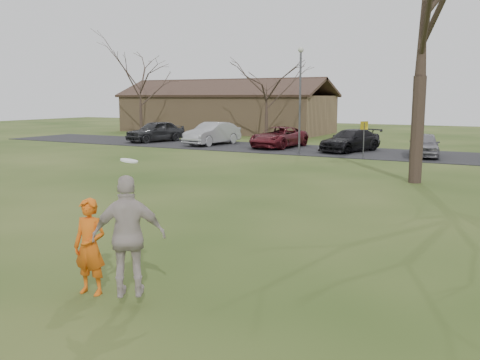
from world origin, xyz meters
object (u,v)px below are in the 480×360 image
at_px(car_4, 424,145).
at_px(car_1, 212,133).
at_px(car_2, 279,137).
at_px(lamp_post, 300,87).
at_px(catching_play, 129,236).
at_px(building, 226,112).
at_px(player_defender, 90,247).
at_px(car_0, 156,131).
at_px(car_3, 350,140).
at_px(big_tree, 424,1).

bearing_deg(car_4, car_1, 167.80).
distance_m(car_2, lamp_post, 5.17).
xyz_separation_m(catching_play, lamp_post, (-6.24, 22.67, 2.77)).
distance_m(car_1, building, 14.36).
bearing_deg(player_defender, car_0, 116.81).
bearing_deg(catching_play, car_3, 98.87).
xyz_separation_m(catching_play, building, (-20.24, 38.17, 0.74)).
bearing_deg(building, car_4, -33.10).
height_order(lamp_post, big_tree, big_tree).
bearing_deg(building, lamp_post, -47.91).
xyz_separation_m(car_1, lamp_post, (7.69, -2.65, 3.14)).
distance_m(player_defender, car_0, 31.04).
bearing_deg(player_defender, car_3, 87.99).
height_order(car_2, catching_play, catching_play).
bearing_deg(car_1, catching_play, -54.41).
distance_m(car_0, car_1, 5.10).
bearing_deg(big_tree, car_1, 147.09).
bearing_deg(car_2, car_0, -174.14).
xyz_separation_m(player_defender, car_1, (-12.92, 25.17, -0.01)).
distance_m(lamp_post, big_tree, 11.38).
relative_size(car_1, catching_play, 2.12).
height_order(car_1, car_2, car_1).
xyz_separation_m(car_0, lamp_post, (12.79, -2.76, 3.14)).
height_order(car_2, car_3, car_2).
height_order(car_3, catching_play, catching_play).
distance_m(player_defender, building, 42.61).
bearing_deg(catching_play, car_2, 109.19).
height_order(car_1, car_4, car_1).
relative_size(player_defender, car_1, 0.35).
relative_size(player_defender, catching_play, 0.75).
relative_size(catching_play, big_tree, 0.16).
relative_size(car_4, lamp_post, 0.63).
relative_size(car_1, big_tree, 0.34).
distance_m(car_3, catching_play, 25.78).
relative_size(car_0, car_1, 0.97).
height_order(car_0, big_tree, big_tree).
xyz_separation_m(car_2, catching_play, (8.93, -25.67, 0.46)).
bearing_deg(big_tree, lamp_post, 136.85).
height_order(car_3, car_4, car_3).
relative_size(player_defender, car_2, 0.34).
bearing_deg(catching_play, building, 117.94).
height_order(car_0, car_4, car_0).
height_order(player_defender, lamp_post, lamp_post).
relative_size(car_2, car_4, 1.25).
bearing_deg(big_tree, player_defender, -100.45).
height_order(car_1, big_tree, big_tree).
relative_size(car_4, catching_play, 1.76).
bearing_deg(car_3, building, 161.36).
bearing_deg(catching_play, player_defender, 171.36).
xyz_separation_m(building, big_tree, (22.00, -23.00, 5.07)).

